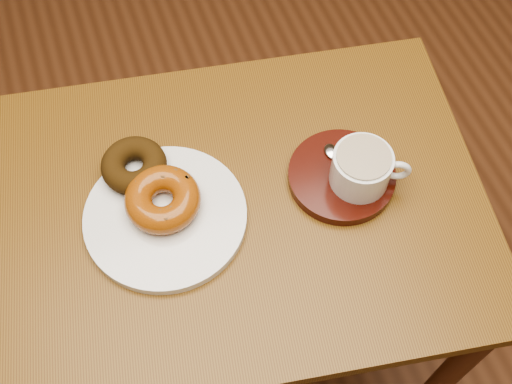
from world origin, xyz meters
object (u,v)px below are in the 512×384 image
object	(u,v)px
cafe_table	(245,235)
coffee_cup	(362,168)
donut_plate	(166,217)
saucer	(341,176)

from	to	relation	value
cafe_table	coffee_cup	bearing A→B (deg)	-0.50
cafe_table	donut_plate	bearing A→B (deg)	-176.59
donut_plate	saucer	world-z (taller)	saucer
donut_plate	coffee_cup	size ratio (longest dim) A/B	2.14
coffee_cup	cafe_table	bearing A→B (deg)	-164.58
saucer	coffee_cup	distance (m)	0.05
cafe_table	saucer	bearing A→B (deg)	5.04
cafe_table	coffee_cup	size ratio (longest dim) A/B	7.19
saucer	coffee_cup	world-z (taller)	coffee_cup
cafe_table	donut_plate	size ratio (longest dim) A/B	3.36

